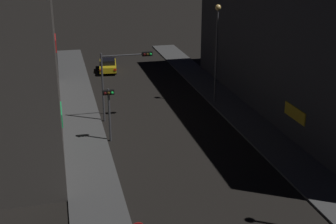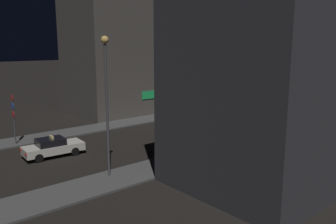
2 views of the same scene
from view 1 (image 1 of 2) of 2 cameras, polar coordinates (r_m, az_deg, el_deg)
name	(u,v)px [view 1 (image 1 of 2)]	position (r m, az deg, el deg)	size (l,w,h in m)	color
sidewalk_left	(84,132)	(34.75, -10.58, -2.45)	(3.07, 57.26, 0.13)	#4C4C4C
sidewalk_right	(243,117)	(37.53, 9.45, -0.63)	(3.07, 57.26, 0.13)	#4C4C4C
building_facade_right	(312,38)	(39.28, 17.67, 8.92)	(8.98, 31.05, 12.35)	#333338
far_car	(108,65)	(51.08, -7.59, 5.90)	(2.27, 4.62, 1.42)	yellow
traffic_light_overhead	(121,72)	(35.59, -5.93, 5.05)	(4.07, 0.42, 5.57)	#47474C
traffic_light_left_kerb	(109,104)	(31.95, -7.45, 0.95)	(0.80, 0.42, 3.94)	#47474C
street_lamp_far_block	(217,39)	(39.08, 6.18, 9.08)	(0.50, 0.50, 8.56)	#47474C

